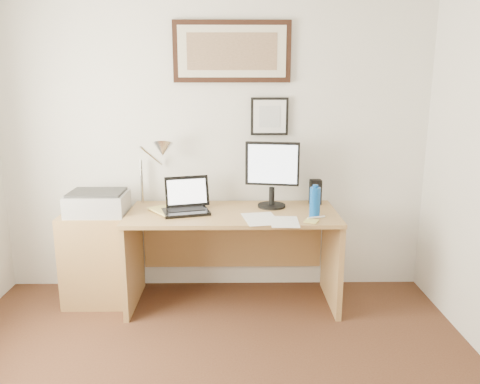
{
  "coord_description": "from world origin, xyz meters",
  "views": [
    {
      "loc": [
        0.16,
        -1.81,
        1.72
      ],
      "look_at": [
        0.21,
        1.43,
        0.95
      ],
      "focal_mm": 35.0,
      "sensor_mm": 36.0,
      "label": 1
    }
  ],
  "objects_px": {
    "side_cabinet": "(98,258)",
    "book": "(156,213)",
    "desk": "(233,238)",
    "lcd_monitor": "(272,171)",
    "water_bottle": "(315,202)",
    "printer": "(98,203)",
    "laptop": "(186,204)"
  },
  "relations": [
    {
      "from": "laptop",
      "to": "water_bottle",
      "type": "bearing_deg",
      "value": -9.25
    },
    {
      "from": "water_bottle",
      "to": "lcd_monitor",
      "type": "relative_size",
      "value": 0.43
    },
    {
      "from": "water_bottle",
      "to": "book",
      "type": "height_order",
      "value": "water_bottle"
    },
    {
      "from": "water_bottle",
      "to": "desk",
      "type": "distance_m",
      "value": 0.73
    },
    {
      "from": "laptop",
      "to": "printer",
      "type": "bearing_deg",
      "value": 178.38
    },
    {
      "from": "water_bottle",
      "to": "printer",
      "type": "bearing_deg",
      "value": 173.9
    },
    {
      "from": "water_bottle",
      "to": "book",
      "type": "relative_size",
      "value": 0.77
    },
    {
      "from": "water_bottle",
      "to": "desk",
      "type": "relative_size",
      "value": 0.14
    },
    {
      "from": "side_cabinet",
      "to": "laptop",
      "type": "xyz_separation_m",
      "value": [
        0.72,
        -0.03,
        0.44
      ]
    },
    {
      "from": "side_cabinet",
      "to": "lcd_monitor",
      "type": "relative_size",
      "value": 1.4
    },
    {
      "from": "side_cabinet",
      "to": "lcd_monitor",
      "type": "bearing_deg",
      "value": 3.64
    },
    {
      "from": "water_bottle",
      "to": "laptop",
      "type": "height_order",
      "value": "laptop"
    },
    {
      "from": "desk",
      "to": "side_cabinet",
      "type": "bearing_deg",
      "value": -178.11
    },
    {
      "from": "printer",
      "to": "laptop",
      "type": "bearing_deg",
      "value": -1.62
    },
    {
      "from": "book",
      "to": "lcd_monitor",
      "type": "distance_m",
      "value": 0.95
    },
    {
      "from": "side_cabinet",
      "to": "water_bottle",
      "type": "bearing_deg",
      "value": -6.5
    },
    {
      "from": "water_bottle",
      "to": "book",
      "type": "bearing_deg",
      "value": 175.85
    },
    {
      "from": "side_cabinet",
      "to": "printer",
      "type": "height_order",
      "value": "printer"
    },
    {
      "from": "side_cabinet",
      "to": "water_bottle",
      "type": "xyz_separation_m",
      "value": [
        1.67,
        -0.19,
        0.5
      ]
    },
    {
      "from": "water_bottle",
      "to": "lcd_monitor",
      "type": "height_order",
      "value": "lcd_monitor"
    },
    {
      "from": "side_cabinet",
      "to": "lcd_monitor",
      "type": "distance_m",
      "value": 1.54
    },
    {
      "from": "desk",
      "to": "printer",
      "type": "relative_size",
      "value": 3.64
    },
    {
      "from": "water_bottle",
      "to": "desk",
      "type": "height_order",
      "value": "water_bottle"
    },
    {
      "from": "side_cabinet",
      "to": "book",
      "type": "bearing_deg",
      "value": -11.96
    },
    {
      "from": "laptop",
      "to": "lcd_monitor",
      "type": "relative_size",
      "value": 0.75
    },
    {
      "from": "desk",
      "to": "laptop",
      "type": "relative_size",
      "value": 4.08
    },
    {
      "from": "desk",
      "to": "printer",
      "type": "height_order",
      "value": "printer"
    },
    {
      "from": "desk",
      "to": "laptop",
      "type": "distance_m",
      "value": 0.46
    },
    {
      "from": "side_cabinet",
      "to": "water_bottle",
      "type": "distance_m",
      "value": 1.76
    },
    {
      "from": "book",
      "to": "desk",
      "type": "height_order",
      "value": "book"
    },
    {
      "from": "side_cabinet",
      "to": "book",
      "type": "relative_size",
      "value": 2.53
    },
    {
      "from": "desk",
      "to": "lcd_monitor",
      "type": "relative_size",
      "value": 3.08
    }
  ]
}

